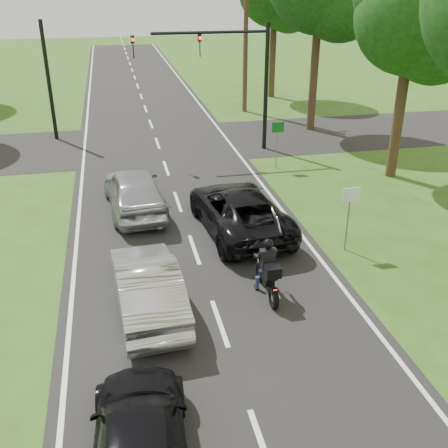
{
  "coord_description": "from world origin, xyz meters",
  "views": [
    {
      "loc": [
        -2.18,
        -10.61,
        7.92
      ],
      "look_at": [
        0.76,
        3.0,
        1.3
      ],
      "focal_mm": 42.0,
      "sensor_mm": 36.0,
      "label": 1
    }
  ],
  "objects_px": {
    "motorcycle_rider": "(268,274)",
    "traffic_signal": "(228,65)",
    "sign_white": "(350,204)",
    "sign_green": "(278,134)",
    "silver_suv": "(134,190)",
    "dark_car_behind": "(140,442)",
    "dark_suv": "(239,210)",
    "utility_pole_far": "(246,28)",
    "silver_sedan": "(147,286)"
  },
  "relations": [
    {
      "from": "sign_green",
      "to": "dark_suv",
      "type": "bearing_deg",
      "value": -118.38
    },
    {
      "from": "dark_suv",
      "to": "silver_suv",
      "type": "xyz_separation_m",
      "value": [
        -3.37,
        2.39,
        0.06
      ]
    },
    {
      "from": "silver_sedan",
      "to": "sign_white",
      "type": "relative_size",
      "value": 2.1
    },
    {
      "from": "traffic_signal",
      "to": "dark_car_behind",
      "type": "bearing_deg",
      "value": -107.24
    },
    {
      "from": "motorcycle_rider",
      "to": "sign_green",
      "type": "distance_m",
      "value": 10.58
    },
    {
      "from": "dark_suv",
      "to": "dark_car_behind",
      "type": "height_order",
      "value": "dark_suv"
    },
    {
      "from": "dark_suv",
      "to": "utility_pole_far",
      "type": "bearing_deg",
      "value": -109.87
    },
    {
      "from": "sign_white",
      "to": "sign_green",
      "type": "xyz_separation_m",
      "value": [
        0.2,
        8.0,
        0.0
      ]
    },
    {
      "from": "sign_white",
      "to": "traffic_signal",
      "type": "bearing_deg",
      "value": 97.05
    },
    {
      "from": "utility_pole_far",
      "to": "silver_sedan",
      "type": "bearing_deg",
      "value": -110.55
    },
    {
      "from": "silver_suv",
      "to": "sign_green",
      "type": "bearing_deg",
      "value": -157.2
    },
    {
      "from": "traffic_signal",
      "to": "sign_white",
      "type": "bearing_deg",
      "value": -82.95
    },
    {
      "from": "motorcycle_rider",
      "to": "silver_sedan",
      "type": "height_order",
      "value": "motorcycle_rider"
    },
    {
      "from": "motorcycle_rider",
      "to": "sign_green",
      "type": "xyz_separation_m",
      "value": [
        3.37,
        9.99,
        0.93
      ]
    },
    {
      "from": "traffic_signal",
      "to": "sign_green",
      "type": "distance_m",
      "value": 4.24
    },
    {
      "from": "dark_car_behind",
      "to": "silver_sedan",
      "type": "bearing_deg",
      "value": -92.55
    },
    {
      "from": "silver_suv",
      "to": "traffic_signal",
      "type": "relative_size",
      "value": 0.75
    },
    {
      "from": "silver_suv",
      "to": "dark_car_behind",
      "type": "height_order",
      "value": "silver_suv"
    },
    {
      "from": "dark_car_behind",
      "to": "sign_green",
      "type": "relative_size",
      "value": 1.99
    },
    {
      "from": "motorcycle_rider",
      "to": "silver_sedan",
      "type": "distance_m",
      "value": 3.22
    },
    {
      "from": "dark_suv",
      "to": "silver_suv",
      "type": "distance_m",
      "value": 4.13
    },
    {
      "from": "utility_pole_far",
      "to": "dark_car_behind",
      "type": "bearing_deg",
      "value": -108.0
    },
    {
      "from": "dark_car_behind",
      "to": "traffic_signal",
      "type": "xyz_separation_m",
      "value": [
        5.55,
        17.89,
        3.51
      ]
    },
    {
      "from": "motorcycle_rider",
      "to": "traffic_signal",
      "type": "bearing_deg",
      "value": 82.38
    },
    {
      "from": "dark_car_behind",
      "to": "traffic_signal",
      "type": "relative_size",
      "value": 0.66
    },
    {
      "from": "dark_car_behind",
      "to": "sign_green",
      "type": "distance_m",
      "value": 16.52
    },
    {
      "from": "dark_car_behind",
      "to": "sign_white",
      "type": "bearing_deg",
      "value": -131.52
    },
    {
      "from": "silver_suv",
      "to": "traffic_signal",
      "type": "xyz_separation_m",
      "value": [
        4.98,
        6.5,
        3.31
      ]
    },
    {
      "from": "motorcycle_rider",
      "to": "silver_suv",
      "type": "bearing_deg",
      "value": 116.29
    },
    {
      "from": "silver_suv",
      "to": "sign_white",
      "type": "distance_m",
      "value": 7.83
    },
    {
      "from": "motorcycle_rider",
      "to": "sign_green",
      "type": "relative_size",
      "value": 0.93
    },
    {
      "from": "motorcycle_rider",
      "to": "traffic_signal",
      "type": "xyz_separation_m",
      "value": [
        1.81,
        13.0,
        3.47
      ]
    },
    {
      "from": "silver_sedan",
      "to": "utility_pole_far",
      "type": "distance_m",
      "value": 22.9
    },
    {
      "from": "motorcycle_rider",
      "to": "sign_green",
      "type": "height_order",
      "value": "sign_green"
    },
    {
      "from": "traffic_signal",
      "to": "utility_pole_far",
      "type": "height_order",
      "value": "utility_pole_far"
    },
    {
      "from": "motorcycle_rider",
      "to": "sign_white",
      "type": "height_order",
      "value": "sign_white"
    },
    {
      "from": "motorcycle_rider",
      "to": "traffic_signal",
      "type": "relative_size",
      "value": 0.31
    },
    {
      "from": "dark_suv",
      "to": "utility_pole_far",
      "type": "height_order",
      "value": "utility_pole_far"
    },
    {
      "from": "motorcycle_rider",
      "to": "utility_pole_far",
      "type": "height_order",
      "value": "utility_pole_far"
    },
    {
      "from": "silver_sedan",
      "to": "utility_pole_far",
      "type": "bearing_deg",
      "value": -114.03
    },
    {
      "from": "utility_pole_far",
      "to": "silver_suv",
      "type": "bearing_deg",
      "value": -118.41
    },
    {
      "from": "silver_suv",
      "to": "sign_green",
      "type": "distance_m",
      "value": 7.45
    },
    {
      "from": "utility_pole_far",
      "to": "sign_white",
      "type": "bearing_deg",
      "value": -94.51
    },
    {
      "from": "traffic_signal",
      "to": "sign_white",
      "type": "relative_size",
      "value": 3.0
    },
    {
      "from": "dark_suv",
      "to": "traffic_signal",
      "type": "height_order",
      "value": "traffic_signal"
    },
    {
      "from": "motorcycle_rider",
      "to": "silver_suv",
      "type": "relative_size",
      "value": 0.41
    },
    {
      "from": "motorcycle_rider",
      "to": "sign_white",
      "type": "distance_m",
      "value": 3.86
    },
    {
      "from": "utility_pole_far",
      "to": "traffic_signal",
      "type": "bearing_deg",
      "value": -109.68
    },
    {
      "from": "silver_sedan",
      "to": "sign_green",
      "type": "relative_size",
      "value": 2.1
    },
    {
      "from": "utility_pole_far",
      "to": "sign_green",
      "type": "relative_size",
      "value": 4.71
    }
  ]
}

